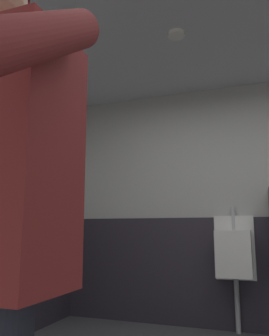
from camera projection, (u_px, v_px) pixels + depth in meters
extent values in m
cube|color=#B2B2AD|center=(234.00, 202.00, 3.74)|extent=(4.53, 0.12, 2.60)
cube|color=#2D2833|center=(237.00, 273.00, 3.54)|extent=(3.93, 0.03, 1.14)
cylinder|color=white|center=(176.00, 35.00, 2.82)|extent=(0.14, 0.14, 0.03)
cube|color=white|center=(235.00, 247.00, 3.57)|extent=(0.40, 0.05, 0.65)
cube|color=white|center=(234.00, 253.00, 3.41)|extent=(0.34, 0.30, 0.45)
cylinder|color=#B7BABF|center=(233.00, 219.00, 3.61)|extent=(0.04, 0.04, 0.24)
cylinder|color=#B7BABF|center=(237.00, 304.00, 3.44)|extent=(0.05, 0.05, 0.55)
cylinder|color=maroon|center=(15.00, 42.00, 0.58)|extent=(0.09, 0.50, 0.39)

